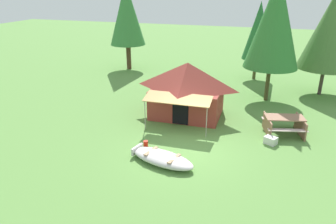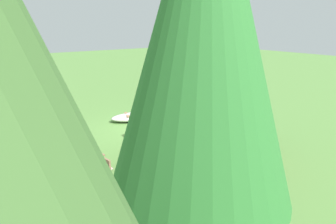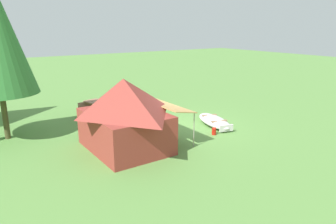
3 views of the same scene
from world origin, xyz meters
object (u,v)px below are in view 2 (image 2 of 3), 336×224
object	(u,v)px
cooler_box	(79,159)
fuel_can	(165,118)
canvas_cabin_tent	(210,118)
picnic_table	(74,170)
pine_tree_back_right	(203,38)
beached_rowboat	(138,116)

from	to	relation	value
cooler_box	fuel_can	distance (m)	5.16
canvas_cabin_tent	picnic_table	bearing A→B (deg)	-9.68
fuel_can	pine_tree_back_right	world-z (taller)	pine_tree_back_right
beached_rowboat	picnic_table	bearing A→B (deg)	42.88
canvas_cabin_tent	fuel_can	xyz separation A→B (m)	(-0.70, -3.85, -1.25)
pine_tree_back_right	canvas_cabin_tent	bearing A→B (deg)	-136.09
cooler_box	canvas_cabin_tent	bearing A→B (deg)	154.28
picnic_table	cooler_box	xyz separation A→B (m)	(-0.50, -1.19, -0.34)
canvas_cabin_tent	beached_rowboat	bearing A→B (deg)	-86.30
canvas_cabin_tent	pine_tree_back_right	xyz separation A→B (m)	(3.74, 3.60, 2.94)
picnic_table	pine_tree_back_right	bearing A→B (deg)	101.25
fuel_can	pine_tree_back_right	bearing A→B (deg)	59.21
picnic_table	cooler_box	bearing A→B (deg)	-112.89
picnic_table	canvas_cabin_tent	bearing A→B (deg)	170.32
cooler_box	picnic_table	bearing A→B (deg)	67.11
picnic_table	pine_tree_back_right	distance (m)	5.89
beached_rowboat	fuel_can	distance (m)	1.37
beached_rowboat	picnic_table	world-z (taller)	picnic_table
beached_rowboat	canvas_cabin_tent	bearing A→B (deg)	93.70
cooler_box	fuel_can	bearing A→B (deg)	-158.69
fuel_can	cooler_box	bearing A→B (deg)	21.31
canvas_cabin_tent	fuel_can	distance (m)	4.11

